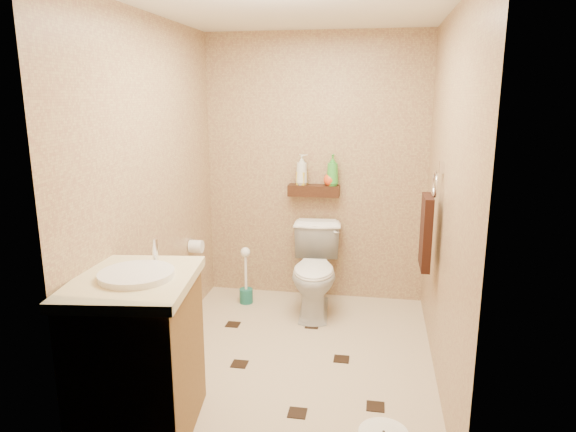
# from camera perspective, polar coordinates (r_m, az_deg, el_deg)

# --- Properties ---
(ground) EXTENTS (2.50, 2.50, 0.00)m
(ground) POSITION_cam_1_polar(r_m,az_deg,el_deg) (3.86, 0.46, -15.45)
(ground) COLOR #C0A68C
(ground) RESTS_ON ground
(wall_back) EXTENTS (2.00, 0.04, 2.40)m
(wall_back) POSITION_cam_1_polar(r_m,az_deg,el_deg) (4.67, 3.04, 5.20)
(wall_back) COLOR tan
(wall_back) RESTS_ON ground
(wall_front) EXTENTS (2.00, 0.04, 2.40)m
(wall_front) POSITION_cam_1_polar(r_m,az_deg,el_deg) (2.26, -4.75, -3.69)
(wall_front) COLOR tan
(wall_front) RESTS_ON ground
(wall_left) EXTENTS (0.04, 2.50, 2.40)m
(wall_left) POSITION_cam_1_polar(r_m,az_deg,el_deg) (3.74, -14.80, 2.73)
(wall_left) COLOR tan
(wall_left) RESTS_ON ground
(wall_right) EXTENTS (0.04, 2.50, 2.40)m
(wall_right) POSITION_cam_1_polar(r_m,az_deg,el_deg) (3.43, 17.20, 1.65)
(wall_right) COLOR tan
(wall_right) RESTS_ON ground
(ceiling) EXTENTS (2.00, 2.50, 0.02)m
(ceiling) POSITION_cam_1_polar(r_m,az_deg,el_deg) (3.43, 0.54, 22.40)
(ceiling) COLOR silver
(ceiling) RESTS_ON wall_back
(wall_shelf) EXTENTS (0.46, 0.14, 0.10)m
(wall_shelf) POSITION_cam_1_polar(r_m,az_deg,el_deg) (4.62, 2.89, 2.85)
(wall_shelf) COLOR #3D2110
(wall_shelf) RESTS_ON wall_back
(floor_accents) EXTENTS (1.29, 1.31, 0.01)m
(floor_accents) POSITION_cam_1_polar(r_m,az_deg,el_deg) (3.81, 0.97, -15.81)
(floor_accents) COLOR black
(floor_accents) RESTS_ON ground
(toilet) EXTENTS (0.48, 0.77, 0.76)m
(toilet) POSITION_cam_1_polar(r_m,az_deg,el_deg) (4.45, 3.05, -6.12)
(toilet) COLOR white
(toilet) RESTS_ON ground
(vanity) EXTENTS (0.71, 0.83, 1.06)m
(vanity) POSITION_cam_1_polar(r_m,az_deg,el_deg) (3.04, -16.27, -14.44)
(vanity) COLOR brown
(vanity) RESTS_ON ground
(toilet_brush) EXTENTS (0.12, 0.12, 0.53)m
(toilet_brush) POSITION_cam_1_polar(r_m,az_deg,el_deg) (4.72, -4.69, -7.49)
(toilet_brush) COLOR #196459
(toilet_brush) RESTS_ON ground
(towel_ring) EXTENTS (0.12, 0.30, 0.76)m
(towel_ring) POSITION_cam_1_polar(r_m,az_deg,el_deg) (3.72, 15.15, -1.37)
(towel_ring) COLOR silver
(towel_ring) RESTS_ON wall_right
(toilet_paper) EXTENTS (0.12, 0.11, 0.12)m
(toilet_paper) POSITION_cam_1_polar(r_m,az_deg,el_deg) (4.44, -10.18, -3.34)
(toilet_paper) COLOR white
(toilet_paper) RESTS_ON wall_left
(bottle_a) EXTENTS (0.11, 0.11, 0.27)m
(bottle_a) POSITION_cam_1_polar(r_m,az_deg,el_deg) (4.61, 1.54, 5.19)
(bottle_a) COLOR silver
(bottle_a) RESTS_ON wall_shelf
(bottle_b) EXTENTS (0.10, 0.10, 0.18)m
(bottle_b) POSITION_cam_1_polar(r_m,az_deg,el_deg) (4.61, 1.55, 4.58)
(bottle_b) COLOR gold
(bottle_b) RESTS_ON wall_shelf
(bottle_c) EXTENTS (0.16, 0.16, 0.15)m
(bottle_c) POSITION_cam_1_polar(r_m,az_deg,el_deg) (4.58, 4.70, 4.32)
(bottle_c) COLOR #E94B1B
(bottle_c) RESTS_ON wall_shelf
(bottle_d) EXTENTS (0.12, 0.12, 0.28)m
(bottle_d) POSITION_cam_1_polar(r_m,az_deg,el_deg) (4.57, 4.97, 5.11)
(bottle_d) COLOR green
(bottle_d) RESTS_ON wall_shelf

